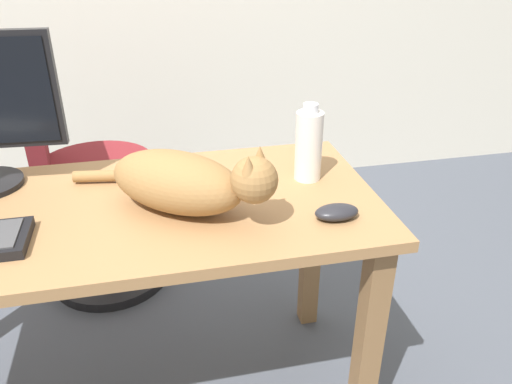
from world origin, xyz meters
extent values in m
cube|color=#9E7247|center=(0.00, 0.00, 0.69)|extent=(1.43, 0.62, 0.03)
cube|color=olive|center=(0.66, -0.25, 0.34)|extent=(0.06, 0.06, 0.67)
cube|color=olive|center=(0.66, 0.25, 0.34)|extent=(0.06, 0.06, 0.67)
cylinder|color=black|center=(-0.08, 0.69, 0.02)|extent=(0.48, 0.48, 0.04)
cylinder|color=black|center=(-0.08, 0.69, 0.24)|extent=(0.06, 0.06, 0.48)
cylinder|color=maroon|center=(-0.08, 0.69, 0.51)|extent=(0.44, 0.44, 0.06)
cube|color=maroon|center=(-0.26, 0.65, 0.74)|extent=(0.12, 0.36, 0.40)
ellipsoid|color=olive|center=(0.19, -0.04, 0.78)|extent=(0.40, 0.36, 0.15)
sphere|color=olive|center=(0.36, -0.17, 0.83)|extent=(0.11, 0.11, 0.11)
cone|color=olive|center=(0.38, -0.14, 0.88)|extent=(0.04, 0.04, 0.04)
cone|color=olive|center=(0.34, -0.19, 0.88)|extent=(0.04, 0.04, 0.04)
cylinder|color=olive|center=(0.01, 0.15, 0.72)|extent=(0.18, 0.06, 0.03)
ellipsoid|color=#232328|center=(0.57, -0.17, 0.72)|extent=(0.11, 0.06, 0.04)
cylinder|color=silver|center=(0.56, 0.06, 0.80)|extent=(0.07, 0.07, 0.19)
cylinder|color=silver|center=(0.56, 0.06, 0.91)|extent=(0.04, 0.04, 0.02)
camera|label=1|loc=(0.14, -1.17, 1.34)|focal=35.66mm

